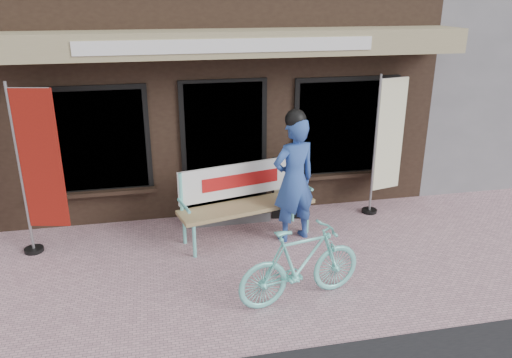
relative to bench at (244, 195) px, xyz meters
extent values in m
plane|color=#C596A2|center=(-0.16, -1.15, -0.64)|extent=(70.00, 70.00, 0.00)
cube|color=black|center=(-0.16, 3.85, 1.16)|extent=(7.00, 6.00, 3.60)
cube|color=tan|center=(-0.16, 0.50, 2.11)|extent=(7.00, 0.80, 0.35)
cube|color=white|center=(-0.16, 0.09, 2.11)|extent=(4.00, 0.02, 0.18)
cube|color=black|center=(-0.16, 0.83, 0.46)|extent=(1.20, 0.06, 2.10)
cube|color=black|center=(-0.16, 0.82, 0.46)|extent=(1.35, 0.04, 2.20)
cube|color=black|center=(-2.16, 0.83, 0.71)|extent=(1.60, 0.06, 1.50)
cube|color=black|center=(1.84, 0.83, 0.71)|extent=(1.60, 0.06, 1.50)
cube|color=black|center=(-2.16, 0.82, 0.71)|extent=(1.75, 0.04, 1.65)
cube|color=black|center=(1.84, 0.82, 0.71)|extent=(1.75, 0.04, 1.65)
cube|color=black|center=(-2.16, 0.77, -0.09)|extent=(1.80, 0.18, 0.06)
cube|color=black|center=(1.84, 0.77, -0.09)|extent=(1.80, 0.18, 0.06)
cube|color=#59595B|center=(-0.16, 0.60, -0.56)|extent=(1.30, 0.45, 0.15)
cylinder|color=#71DED3|center=(-0.79, -0.52, -0.40)|extent=(0.06, 0.06, 0.47)
cylinder|color=#71DED3|center=(-0.89, -0.09, -0.40)|extent=(0.06, 0.06, 0.47)
cylinder|color=#71DED3|center=(0.94, -0.11, -0.40)|extent=(0.06, 0.06, 0.47)
cylinder|color=#71DED3|center=(0.84, 0.32, -0.40)|extent=(0.06, 0.06, 0.47)
cube|color=#9D8456|center=(0.02, -0.10, -0.14)|extent=(2.06, 0.95, 0.06)
cylinder|color=#71DED3|center=(-0.91, -0.10, 0.14)|extent=(0.06, 0.06, 0.61)
cylinder|color=#71DED3|center=(0.86, 0.33, 0.14)|extent=(0.06, 0.06, 0.61)
cube|color=white|center=(-0.03, 0.14, 0.20)|extent=(1.85, 0.48, 0.50)
cube|color=#B21414|center=(-0.03, 0.11, 0.20)|extent=(1.17, 0.29, 0.20)
cylinder|color=#71DED3|center=(-0.89, -0.32, 0.05)|extent=(0.16, 0.49, 0.04)
cylinder|color=#71DED3|center=(0.94, 0.12, 0.05)|extent=(0.16, 0.49, 0.04)
imported|color=#2D4E9C|center=(0.67, -0.25, 0.28)|extent=(0.76, 0.60, 1.83)
sphere|color=black|center=(0.67, -0.25, 1.16)|extent=(0.36, 0.36, 0.29)
imported|color=#71DED3|center=(0.33, -1.78, -0.17)|extent=(1.62, 0.75, 0.94)
cylinder|color=gray|center=(-2.99, 0.09, 0.55)|extent=(0.05, 0.05, 2.38)
cylinder|color=gray|center=(-2.72, 0.03, 1.66)|extent=(0.53, 0.14, 0.03)
cube|color=maroon|center=(-2.70, 0.03, 0.72)|extent=(0.53, 0.15, 1.89)
cylinder|color=black|center=(-2.99, 0.09, -0.61)|extent=(0.31, 0.31, 0.05)
cylinder|color=gray|center=(2.17, 0.38, 0.50)|extent=(0.04, 0.04, 2.27)
cylinder|color=gray|center=(2.43, 0.44, 1.55)|extent=(0.51, 0.14, 0.02)
cube|color=beige|center=(2.45, 0.45, 0.65)|extent=(0.51, 0.15, 1.80)
cylinder|color=black|center=(2.17, 0.38, -0.61)|extent=(0.30, 0.30, 0.05)
cube|color=black|center=(0.79, 0.46, -0.13)|extent=(0.51, 0.19, 1.01)
cube|color=beige|center=(0.78, 0.40, -0.02)|extent=(0.42, 0.11, 0.62)
camera|label=1|loc=(-1.21, -6.62, 2.76)|focal=35.00mm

